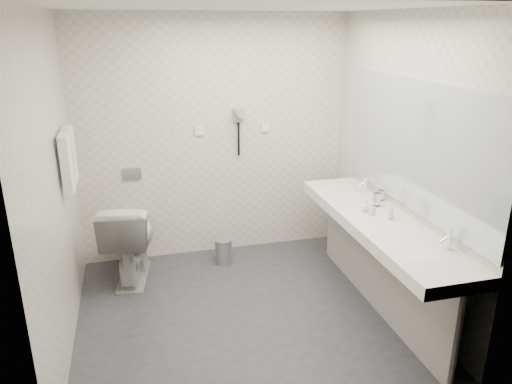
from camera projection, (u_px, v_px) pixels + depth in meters
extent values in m
plane|color=#2B2A30|center=(244.00, 312.00, 4.26)|extent=(2.80, 2.80, 0.00)
plane|color=silver|center=(241.00, 7.00, 3.43)|extent=(2.80, 2.80, 0.00)
plane|color=beige|center=(214.00, 139.00, 5.04)|extent=(2.80, 0.00, 2.80)
plane|color=beige|center=(296.00, 244.00, 2.66)|extent=(2.80, 0.00, 2.80)
plane|color=beige|center=(53.00, 190.00, 3.52)|extent=(0.00, 2.60, 2.60)
plane|color=beige|center=(401.00, 164.00, 4.18)|extent=(0.00, 2.60, 2.60)
cube|color=silver|center=(379.00, 224.00, 4.08)|extent=(0.55, 2.20, 0.10)
cube|color=gray|center=(378.00, 269.00, 4.22)|extent=(0.03, 2.15, 0.75)
cylinder|color=silver|center=(456.00, 340.00, 3.28)|extent=(0.06, 0.06, 0.75)
cylinder|color=silver|center=(333.00, 223.00, 5.18)|extent=(0.06, 0.06, 0.75)
cube|color=#B2BCC6|center=(415.00, 146.00, 3.93)|extent=(0.02, 2.20, 1.05)
ellipsoid|color=silver|center=(423.00, 254.00, 3.47)|extent=(0.40, 0.31, 0.05)
ellipsoid|color=silver|center=(347.00, 195.00, 4.66)|extent=(0.40, 0.31, 0.05)
cylinder|color=silver|center=(449.00, 240.00, 3.49)|extent=(0.04, 0.04, 0.15)
cylinder|color=silver|center=(366.00, 184.00, 4.68)|extent=(0.04, 0.04, 0.15)
imported|color=silver|center=(372.00, 209.00, 4.12)|extent=(0.06, 0.06, 0.11)
imported|color=silver|center=(366.00, 205.00, 4.20)|extent=(0.10, 0.10, 0.10)
imported|color=silver|center=(391.00, 212.00, 4.03)|extent=(0.07, 0.07, 0.13)
cylinder|color=silver|center=(377.00, 200.00, 4.32)|extent=(0.07, 0.07, 0.12)
cylinder|color=silver|center=(381.00, 195.00, 4.45)|extent=(0.07, 0.07, 0.10)
imported|color=silver|center=(130.00, 240.00, 4.71)|extent=(0.59, 0.87, 0.82)
cube|color=#B2B5BA|center=(132.00, 174.00, 4.92)|extent=(0.18, 0.02, 0.12)
cylinder|color=#B2B5BA|center=(223.00, 252.00, 5.09)|extent=(0.24, 0.24, 0.25)
cylinder|color=#B2B5BA|center=(223.00, 240.00, 5.05)|extent=(0.18, 0.18, 0.02)
cylinder|color=silver|center=(64.00, 133.00, 3.93)|extent=(0.02, 0.62, 0.02)
cube|color=silver|center=(67.00, 164.00, 3.88)|extent=(0.07, 0.24, 0.48)
cube|color=silver|center=(70.00, 155.00, 4.13)|extent=(0.07, 0.24, 0.48)
cube|color=gray|center=(238.00, 115.00, 4.98)|extent=(0.10, 0.04, 0.14)
cylinder|color=gray|center=(240.00, 113.00, 4.91)|extent=(0.08, 0.14, 0.08)
cylinder|color=black|center=(239.00, 139.00, 5.05)|extent=(0.02, 0.02, 0.35)
cube|color=silver|center=(199.00, 131.00, 4.96)|extent=(0.09, 0.02, 0.09)
cube|color=silver|center=(266.00, 127.00, 5.12)|extent=(0.09, 0.02, 0.09)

